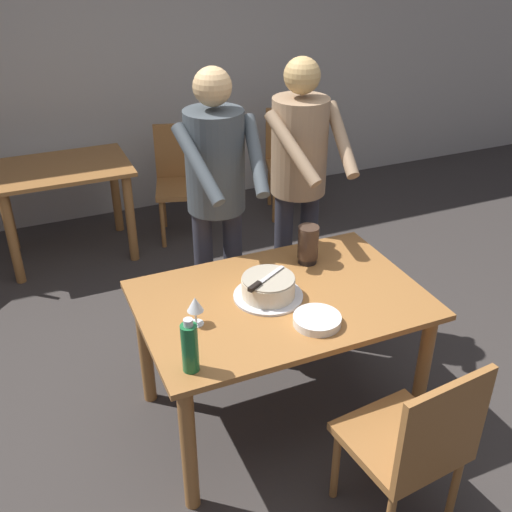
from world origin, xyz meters
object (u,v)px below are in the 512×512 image
cake_on_platter (268,288)px  cake_knife (260,283)px  main_dining_table (280,317)px  background_chair_0 (292,158)px  plate_stack (317,320)px  chair_near_side (414,442)px  background_table (63,187)px  hurricane_lamp (308,244)px  wine_glass_near (195,305)px  person_cutting_cake (216,188)px  background_chair_1 (183,177)px  person_standing_beside (299,172)px  water_bottle (190,347)px

cake_on_platter → cake_knife: size_ratio=1.39×
main_dining_table → background_chair_0: size_ratio=1.53×
plate_stack → chair_near_side: 0.66m
plate_stack → background_table: (-0.81, 2.50, -0.19)m
main_dining_table → hurricane_lamp: hurricane_lamp is taller
background_chair_0 → cake_on_platter: bearing=-118.9°
main_dining_table → plate_stack: (0.06, -0.26, 0.14)m
wine_glass_near → background_chair_0: background_chair_0 is taller
person_cutting_cake → plate_stack: bearing=-81.6°
plate_stack → background_table: plate_stack is taller
main_dining_table → background_chair_1: background_chair_1 is taller
cake_knife → chair_near_side: size_ratio=0.27×
background_chair_0 → background_chair_1: same height
wine_glass_near → hurricane_lamp: size_ratio=0.69×
cake_knife → chair_near_side: 0.96m
cake_on_platter → wine_glass_near: size_ratio=2.36×
cake_on_platter → background_chair_0: background_chair_0 is taller
main_dining_table → wine_glass_near: wine_glass_near is taller
cake_on_platter → hurricane_lamp: (0.33, 0.22, 0.06)m
main_dining_table → person_cutting_cake: person_cutting_cake is taller
wine_glass_near → chair_near_side: (0.66, -0.79, -0.36)m
person_cutting_cake → person_standing_beside: 0.52m
background_table → background_chair_0: bearing=2.3°
cake_knife → hurricane_lamp: size_ratio=1.16×
main_dining_table → person_standing_beside: person_standing_beside is taller
person_cutting_cake → background_chair_0: size_ratio=1.91×
person_standing_beside → background_chair_1: 1.69m
cake_on_platter → cake_knife: (-0.06, -0.04, 0.06)m
plate_stack → background_chair_0: background_chair_0 is taller
plate_stack → background_chair_0: (1.15, 2.58, -0.28)m
person_standing_beside → water_bottle: bearing=-134.2°
wine_glass_near → background_chair_1: (0.64, 2.31, -0.36)m
wine_glass_near → background_chair_0: size_ratio=0.16×
cake_on_platter → water_bottle: bearing=-144.4°
main_dining_table → person_standing_beside: (0.44, 0.70, 0.44)m
person_standing_beside → chair_near_side: bearing=-98.3°
person_cutting_cake → background_table: (-0.67, 1.57, -0.50)m
person_standing_beside → background_table: 2.01m
background_table → background_chair_0: (1.96, 0.08, -0.09)m
chair_near_side → person_standing_beside: bearing=81.7°
water_bottle → chair_near_side: (0.78, -0.50, -0.37)m
wine_glass_near → chair_near_side: bearing=-50.0°
plate_stack → background_chair_1: (0.13, 2.52, -0.28)m
main_dining_table → cake_knife: size_ratio=5.63×
main_dining_table → person_cutting_cake: bearing=96.8°
plate_stack → person_standing_beside: (0.38, 0.96, 0.31)m
hurricane_lamp → background_chair_1: bearing=92.4°
cake_on_platter → hurricane_lamp: hurricane_lamp is taller
cake_knife → background_chair_0: background_chair_0 is taller
cake_knife → background_chair_1: size_ratio=0.27×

